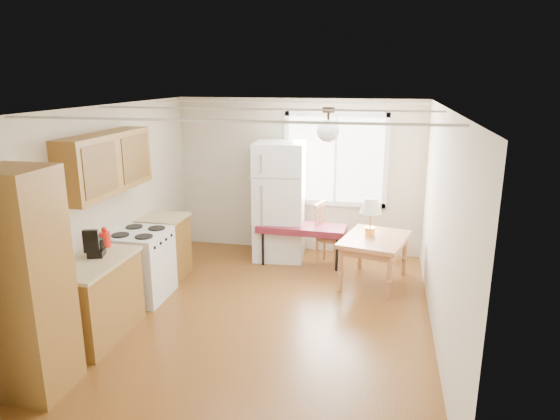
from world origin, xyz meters
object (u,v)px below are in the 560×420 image
(chair, at_px, (324,230))
(dining_table, at_px, (375,244))
(refrigerator, at_px, (280,201))
(bench, at_px, (302,229))

(chair, bearing_deg, dining_table, -21.56)
(dining_table, relative_size, chair, 1.29)
(dining_table, bearing_deg, refrigerator, 166.83)
(refrigerator, bearing_deg, chair, -16.30)
(bench, distance_m, dining_table, 1.23)
(refrigerator, height_order, chair, refrigerator)
(refrigerator, bearing_deg, dining_table, -31.18)
(chair, bearing_deg, refrigerator, -175.31)
(dining_table, bearing_deg, chair, 155.46)
(refrigerator, distance_m, bench, 0.60)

